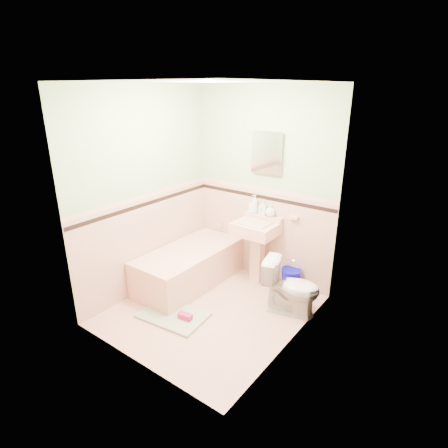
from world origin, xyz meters
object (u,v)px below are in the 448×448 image
Objects in this scene: sink at (255,253)px; bucket at (291,279)px; medicine_cabinet at (267,153)px; soap_bottle_right at (270,210)px; bathtub at (189,267)px; soap_bottle_left at (255,204)px; shoe at (185,316)px; toilet at (291,287)px; soap_bottle_mid at (263,207)px.

bucket is (0.47, 0.15, -0.29)m from sink.
medicine_cabinet is 3.00× the size of soap_bottle_right.
bathtub is 1.30m from soap_bottle_right.
soap_bottle_left reaches higher than soap_bottle_right.
soap_bottle_left reaches higher than bucket.
medicine_cabinet is 2.04× the size of soap_bottle_left.
soap_bottle_left is at bearing 176.88° from bucket.
soap_bottle_right is at bearing 72.34° from shoe.
bucket is at bearing -3.12° from soap_bottle_left.
medicine_cabinet is at bearing 163.03° from soap_bottle_right.
medicine_cabinet reaches higher than soap_bottle_right.
soap_bottle_left is 0.24m from soap_bottle_right.
medicine_cabinet reaches higher than bathtub.
toilet is at bearing -63.92° from bucket.
bucket is at bearing 30.55° from bathtub.
medicine_cabinet is (0.68, 0.74, 1.47)m from bathtub.
soap_bottle_left is 0.38× the size of toilet.
soap_bottle_mid is at bearing 40.73° from toilet.
medicine_cabinet is at bearing 47.42° from bathtub.
medicine_cabinet reaches higher than soap_bottle_mid.
bucket is 1.64× the size of shoe.
soap_bottle_mid is (-0.01, 0.18, 0.58)m from sink.
soap_bottle_right is 1.03× the size of shoe.
medicine_cabinet reaches higher than toilet.
soap_bottle_mid is at bearing 76.59° from shoe.
bucket is (0.47, -0.03, -0.87)m from soap_bottle_mid.
soap_bottle_left is 1.69m from shoe.
bathtub is 3.01× the size of medicine_cabinet.
soap_bottle_right is at bearing 36.29° from toilet.
bathtub is at bearing -132.58° from medicine_cabinet.
sink is at bearing 75.44° from shoe.
soap_bottle_right is (0.10, -0.03, -0.72)m from medicine_cabinet.
sink is 5.22× the size of shoe.
soap_bottle_right reaches higher than sink.
medicine_cabinet is 2.44× the size of soap_bottle_mid.
sink is 4.13× the size of soap_bottle_mid.
toilet is 2.43× the size of bucket.
bathtub is 9.02× the size of soap_bottle_right.
sink reaches higher than toilet.
soap_bottle_mid is 1.68m from shoe.
medicine_cabinet is 1.88× the size of bucket.
soap_bottle_right is 0.26× the size of toilet.
medicine_cabinet is at bearing 76.45° from shoe.
soap_bottle_left is 1.08m from bucket.
sink is at bearing 51.11° from toilet.
bucket is (0.60, -0.03, -0.89)m from soap_bottle_left.
bucket is at bearing 12.99° from toilet.
sink is at bearing -118.64° from soap_bottle_right.
soap_bottle_mid is 0.99m from bucket.
sink is at bearing -87.89° from soap_bottle_mid.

